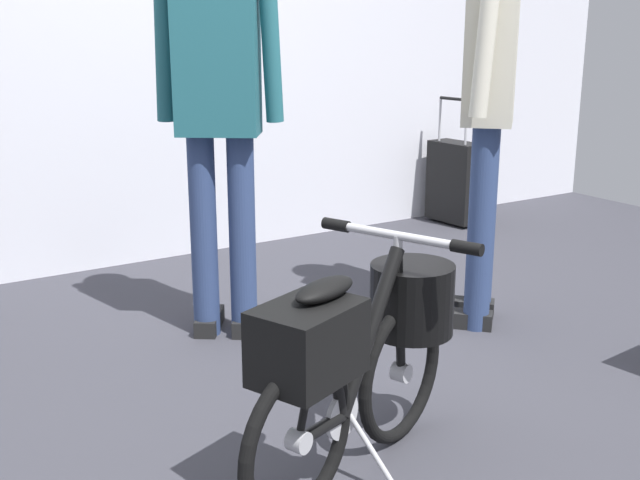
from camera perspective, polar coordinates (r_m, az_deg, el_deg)
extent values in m
plane|color=#38383F|center=(2.85, 4.81, -11.18)|extent=(6.79, 6.79, 0.00)
torus|color=black|center=(2.49, 5.91, -9.51)|extent=(0.44, 0.20, 0.45)
cylinder|color=#B7B7BC|center=(2.49, 5.91, -9.51)|extent=(0.07, 0.07, 0.06)
torus|color=black|center=(2.10, -1.57, -14.36)|extent=(0.44, 0.20, 0.45)
cylinder|color=#B7B7BC|center=(2.10, -1.57, -14.36)|extent=(0.07, 0.07, 0.06)
cylinder|color=black|center=(2.17, 0.08, -13.46)|extent=(0.20, 0.11, 0.05)
cylinder|color=black|center=(2.26, 3.68, -6.54)|extent=(0.31, 0.16, 0.44)
cylinder|color=black|center=(2.13, 1.00, -8.58)|extent=(0.12, 0.08, 0.38)
cylinder|color=black|center=(2.17, 0.08, -13.46)|extent=(0.19, 0.10, 0.04)
cylinder|color=black|center=(2.39, 5.78, -5.24)|extent=(0.08, 0.05, 0.41)
cylinder|color=black|center=(2.06, -0.61, -9.34)|extent=(0.13, 0.07, 0.37)
ellipsoid|color=black|center=(2.03, 0.34, -3.61)|extent=(0.24, 0.16, 0.05)
cylinder|color=#B7B7BC|center=(2.31, 5.67, -0.17)|extent=(0.03, 0.03, 0.04)
cylinder|color=#B7B7BC|center=(2.30, 5.68, 0.31)|extent=(0.18, 0.42, 0.03)
cylinder|color=black|center=(2.20, 10.60, -0.56)|extent=(0.07, 0.10, 0.04)
cylinder|color=black|center=(2.42, 1.19, 1.11)|extent=(0.07, 0.10, 0.04)
cylinder|color=#B7B7BC|center=(2.25, 1.61, -12.60)|extent=(0.14, 0.06, 0.14)
cylinder|color=#B7B7BC|center=(2.28, 4.05, -15.37)|extent=(0.08, 0.18, 0.21)
cylinder|color=black|center=(2.44, 6.67, -4.25)|extent=(0.34, 0.34, 0.22)
cube|color=black|center=(2.01, -0.89, -7.43)|extent=(0.33, 0.29, 0.20)
cylinder|color=navy|center=(3.25, -5.65, 0.17)|extent=(0.11, 0.11, 0.85)
cube|color=black|center=(3.42, -5.36, -5.92)|extent=(0.21, 0.25, 0.07)
cylinder|color=navy|center=(3.28, -8.42, 0.21)|extent=(0.11, 0.11, 0.85)
cube|color=black|center=(3.44, -8.01, -5.84)|extent=(0.21, 0.25, 0.07)
cube|color=#23606B|center=(3.15, -7.49, 13.48)|extent=(0.38, 0.35, 0.65)
cylinder|color=#23606B|center=(3.14, -3.56, 13.55)|extent=(0.12, 0.10, 0.56)
cylinder|color=#23606B|center=(3.21, -11.23, 13.34)|extent=(0.07, 0.11, 0.56)
cylinder|color=navy|center=(3.53, 11.72, 1.33)|extent=(0.11, 0.11, 0.87)
cube|color=black|center=(3.64, 10.60, -4.77)|extent=(0.23, 0.24, 0.07)
cylinder|color=navy|center=(3.37, 11.57, 0.70)|extent=(0.11, 0.11, 0.87)
cube|color=black|center=(3.49, 10.40, -5.64)|extent=(0.23, 0.24, 0.07)
cube|color=beige|center=(3.35, 12.37, 13.96)|extent=(0.37, 0.36, 0.67)
cylinder|color=beige|center=(3.56, 12.28, 13.98)|extent=(0.09, 0.12, 0.57)
cylinder|color=beige|center=(3.14, 11.91, 13.89)|extent=(0.12, 0.09, 0.57)
cube|color=black|center=(5.25, 9.75, 4.20)|extent=(0.21, 0.37, 0.52)
cylinder|color=#B7B7BC|center=(5.08, 10.55, 8.36)|extent=(0.02, 0.02, 0.28)
cylinder|color=#B7B7BC|center=(5.24, 8.69, 8.64)|extent=(0.02, 0.02, 0.28)
cylinder|color=black|center=(5.15, 9.67, 10.05)|extent=(0.04, 0.23, 0.02)
cylinder|color=black|center=(5.26, 11.02, 1.26)|extent=(0.04, 0.02, 0.04)
cylinder|color=black|center=(5.43, 9.07, 1.78)|extent=(0.04, 0.02, 0.04)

